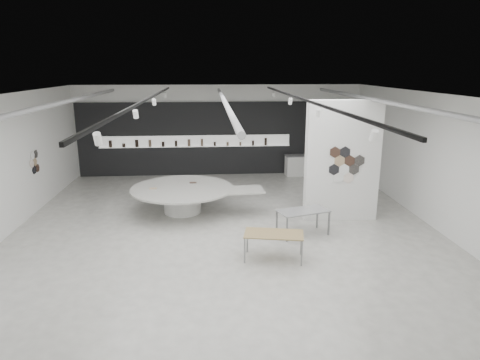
{
  "coord_description": "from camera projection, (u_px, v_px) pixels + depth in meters",
  "views": [
    {
      "loc": [
        -0.43,
        -11.11,
        4.5
      ],
      "look_at": [
        0.47,
        1.2,
        1.24
      ],
      "focal_mm": 32.0,
      "sensor_mm": 36.0,
      "label": 1
    }
  ],
  "objects": [
    {
      "name": "display_island",
      "position": [
        185.0,
        196.0,
        13.56
      ],
      "size": [
        4.28,
        3.43,
        0.83
      ],
      "rotation": [
        0.0,
        0.0,
        0.06
      ],
      "color": "white",
      "rests_on": "ground"
    },
    {
      "name": "room",
      "position": [
        222.0,
        161.0,
        11.35
      ],
      "size": [
        12.02,
        14.02,
        3.82
      ],
      "color": "beige",
      "rests_on": "ground"
    },
    {
      "name": "sample_table_wood",
      "position": [
        274.0,
        235.0,
        10.21
      ],
      "size": [
        1.51,
        0.95,
        0.66
      ],
      "rotation": [
        0.0,
        0.0,
        -0.19
      ],
      "color": "olive",
      "rests_on": "ground"
    },
    {
      "name": "back_wall_display",
      "position": [
        217.0,
        139.0,
        18.18
      ],
      "size": [
        11.8,
        0.27,
        3.1
      ],
      "color": "black",
      "rests_on": "ground"
    },
    {
      "name": "kitchen_counter",
      "position": [
        303.0,
        165.0,
        18.31
      ],
      "size": [
        1.56,
        0.67,
        1.21
      ],
      "rotation": [
        0.0,
        0.0,
        0.05
      ],
      "color": "white",
      "rests_on": "ground"
    },
    {
      "name": "sample_table_stone",
      "position": [
        303.0,
        212.0,
        11.71
      ],
      "size": [
        1.51,
        1.06,
        0.71
      ],
      "rotation": [
        0.0,
        0.0,
        0.3
      ],
      "color": "gray",
      "rests_on": "ground"
    },
    {
      "name": "partition_column",
      "position": [
        342.0,
        161.0,
        12.64
      ],
      "size": [
        2.2,
        0.38,
        3.6
      ],
      "color": "white",
      "rests_on": "ground"
    }
  ]
}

